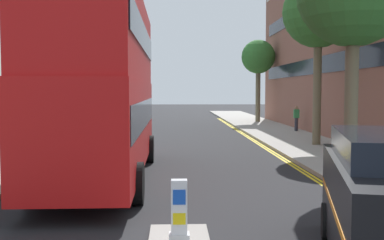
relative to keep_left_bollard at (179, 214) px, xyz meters
The scene contains 9 objects.
sidewalk_right 13.82m from the keep_left_bollard, 61.92° to the left, with size 4.00×80.00×0.14m, color #9E9991.
sidewalk_left 13.82m from the keep_left_bollard, 118.08° to the left, with size 4.00×80.00×0.14m, color #9E9991.
kerb_line_outer 11.11m from the keep_left_bollard, 66.64° to the left, with size 0.10×56.00×0.01m, color yellow.
kerb_line_inner 11.05m from the keep_left_bollard, 67.40° to the left, with size 0.10×56.00×0.01m, color yellow.
keep_left_bollard is the anchor object (origin of this frame).
double_decker_bus_away 7.27m from the keep_left_bollard, 109.18° to the left, with size 2.86×10.83×5.64m.
pedestrian_far 23.29m from the keep_left_bollard, 70.25° to the left, with size 0.34×0.22×1.62m.
street_tree_near 32.33m from the keep_left_bollard, 77.32° to the left, with size 2.84×2.84×6.90m.
street_tree_far 16.90m from the keep_left_bollard, 64.43° to the left, with size 3.44×3.44×8.12m.
Camera 1 is at (-0.08, -4.21, 2.76)m, focal length 43.56 mm.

